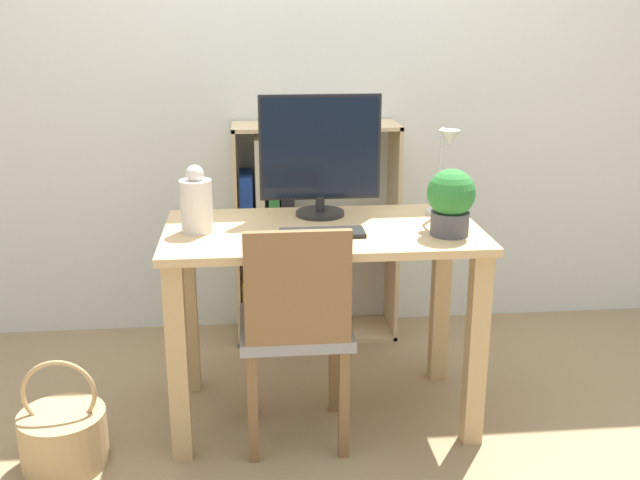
# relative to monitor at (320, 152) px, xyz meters

# --- Properties ---
(ground_plane) EXTENTS (10.00, 10.00, 0.00)m
(ground_plane) POSITION_rel_monitor_xyz_m (-0.01, -0.19, -1.02)
(ground_plane) COLOR #997F5B
(wall_back) EXTENTS (8.00, 0.05, 2.60)m
(wall_back) POSITION_rel_monitor_xyz_m (-0.01, 0.76, 0.28)
(wall_back) COLOR silver
(wall_back) RESTS_ON ground_plane
(desk) EXTENTS (1.18, 0.63, 0.77)m
(desk) POSITION_rel_monitor_xyz_m (-0.01, -0.19, -0.42)
(desk) COLOR tan
(desk) RESTS_ON ground_plane
(monitor) EXTENTS (0.47, 0.19, 0.47)m
(monitor) POSITION_rel_monitor_xyz_m (0.00, 0.00, 0.00)
(monitor) COLOR #232326
(monitor) RESTS_ON desk
(keyboard) EXTENTS (0.31, 0.12, 0.02)m
(keyboard) POSITION_rel_monitor_xyz_m (-0.02, -0.28, -0.24)
(keyboard) COLOR black
(keyboard) RESTS_ON desk
(vase) EXTENTS (0.12, 0.12, 0.25)m
(vase) POSITION_rel_monitor_xyz_m (-0.47, -0.18, -0.14)
(vase) COLOR silver
(vase) RESTS_ON desk
(desk_lamp) EXTENTS (0.10, 0.19, 0.35)m
(desk_lamp) POSITION_rel_monitor_xyz_m (0.47, -0.09, -0.04)
(desk_lamp) COLOR #B7B7BC
(desk_lamp) RESTS_ON desk
(potted_plant) EXTENTS (0.17, 0.17, 0.24)m
(potted_plant) POSITION_rel_monitor_xyz_m (0.44, -0.32, -0.12)
(potted_plant) COLOR #4C4C51
(potted_plant) RESTS_ON desk
(chair) EXTENTS (0.40, 0.40, 0.86)m
(chair) POSITION_rel_monitor_xyz_m (-0.12, -0.40, -0.55)
(chair) COLOR gray
(chair) RESTS_ON ground_plane
(bookshelf) EXTENTS (0.77, 0.28, 1.05)m
(bookshelf) POSITION_rel_monitor_xyz_m (-0.11, 0.59, -0.51)
(bookshelf) COLOR #D8BC8C
(bookshelf) RESTS_ON ground_plane
(basket) EXTENTS (0.30, 0.30, 0.41)m
(basket) POSITION_rel_monitor_xyz_m (-0.96, -0.45, -0.91)
(basket) COLOR tan
(basket) RESTS_ON ground_plane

